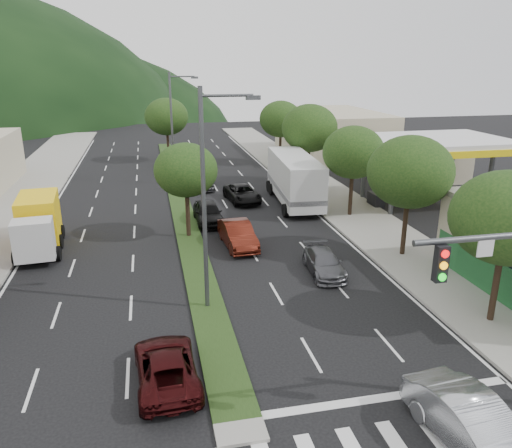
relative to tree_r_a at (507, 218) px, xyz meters
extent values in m
plane|color=black|center=(-12.00, -4.00, -4.82)|extent=(160.00, 160.00, 0.00)
cube|color=gray|center=(0.50, 21.00, -4.75)|extent=(5.00, 90.00, 0.15)
cube|color=gray|center=(-25.00, 21.00, -4.75)|extent=(6.00, 90.00, 0.15)
cube|color=#1D3112|center=(-12.00, 24.00, -4.76)|extent=(1.60, 56.00, 0.12)
cylinder|color=#47494C|center=(-4.40, -5.50, 1.48)|extent=(6.00, 0.18, 0.18)
cube|color=black|center=(-6.60, -5.65, 0.88)|extent=(0.35, 0.25, 1.05)
cube|color=silver|center=(7.00, 18.00, 0.18)|extent=(12.00, 8.00, 0.50)
cube|color=yellow|center=(7.00, 18.00, -0.17)|extent=(12.20, 8.20, 0.50)
cylinder|color=#47494C|center=(3.00, 15.50, -2.52)|extent=(0.36, 0.36, 4.60)
cylinder|color=#47494C|center=(11.00, 15.50, -2.52)|extent=(0.36, 0.36, 4.60)
cylinder|color=#47494C|center=(3.00, 20.50, -2.52)|extent=(0.36, 0.36, 4.60)
cylinder|color=#47494C|center=(11.00, 20.50, -2.52)|extent=(0.36, 0.36, 4.60)
cube|color=black|center=(3.00, 18.00, -4.27)|extent=(0.80, 1.60, 1.10)
cube|color=black|center=(11.00, 18.00, -4.27)|extent=(0.80, 1.60, 1.10)
cube|color=beige|center=(7.50, 40.00, -2.22)|extent=(10.00, 16.00, 5.20)
cylinder|color=black|center=(0.00, 0.00, -2.85)|extent=(0.28, 0.28, 3.64)
ellipsoid|color=black|center=(0.00, 0.00, 0.01)|extent=(4.60, 4.60, 3.91)
cylinder|color=black|center=(0.00, 8.00, -2.77)|extent=(0.28, 0.28, 3.81)
ellipsoid|color=black|center=(0.00, 8.00, 0.23)|extent=(4.80, 4.80, 4.08)
cylinder|color=black|center=(0.00, 16.00, -2.88)|extent=(0.28, 0.28, 3.58)
ellipsoid|color=black|center=(0.00, 16.00, -0.06)|extent=(4.40, 4.40, 3.74)
cylinder|color=black|center=(0.00, 26.00, -2.71)|extent=(0.28, 0.28, 3.92)
ellipsoid|color=black|center=(0.00, 26.00, 0.37)|extent=(5.00, 5.00, 4.25)
cylinder|color=black|center=(0.00, 36.00, -2.82)|extent=(0.28, 0.28, 3.70)
ellipsoid|color=black|center=(0.00, 36.00, 0.08)|extent=(4.60, 4.60, 3.91)
cylinder|color=black|center=(-12.00, 14.00, -3.02)|extent=(0.28, 0.28, 3.36)
ellipsoid|color=black|center=(-12.00, 14.00, -0.38)|extent=(4.00, 4.00, 3.40)
cylinder|color=black|center=(-12.00, 40.00, -2.80)|extent=(0.28, 0.28, 3.81)
ellipsoid|color=black|center=(-12.00, 40.00, 0.20)|extent=(4.80, 4.80, 4.08)
cylinder|color=#47494C|center=(-12.00, 4.00, 0.18)|extent=(0.20, 0.20, 10.00)
cylinder|color=#47494C|center=(-10.90, 4.00, 4.78)|extent=(2.20, 0.12, 0.12)
cube|color=#47494C|center=(-9.80, 4.00, 4.68)|extent=(0.60, 0.25, 0.18)
cylinder|color=#47494C|center=(-12.00, 29.00, 0.18)|extent=(0.20, 0.20, 10.00)
cylinder|color=#47494C|center=(-10.90, 29.00, 4.78)|extent=(2.20, 0.12, 0.12)
cube|color=#47494C|center=(-9.80, 29.00, 4.68)|extent=(0.60, 0.25, 0.18)
imported|color=#A9ABB1|center=(-5.44, -6.51, -4.01)|extent=(2.28, 5.07, 1.61)
imported|color=black|center=(-14.10, -1.31, -4.18)|extent=(2.35, 4.71, 1.28)
imported|color=black|center=(-10.39, 16.63, -4.05)|extent=(1.92, 4.54, 1.53)
imported|color=#4F5055|center=(-5.36, 6.63, -4.22)|extent=(2.02, 4.28, 1.21)
imported|color=#43130B|center=(-9.18, 11.63, -4.05)|extent=(1.93, 4.78, 1.54)
imported|color=black|center=(-6.99, 21.63, -4.15)|extent=(2.71, 5.02, 1.34)
imported|color=#535358|center=(-9.76, 26.63, -4.10)|extent=(2.12, 4.40, 1.45)
cube|color=silver|center=(-20.74, 11.04, -3.28)|extent=(2.24, 1.73, 2.21)
cube|color=yellow|center=(-21.07, 14.58, -3.18)|extent=(2.58, 4.23, 2.98)
cube|color=black|center=(-21.00, 13.81, -4.39)|extent=(2.43, 5.74, 0.29)
cylinder|color=black|center=(-19.68, 11.54, -4.39)|extent=(0.37, 0.89, 0.87)
cylinder|color=black|center=(-21.88, 11.34, -4.39)|extent=(0.37, 0.89, 0.87)
cylinder|color=black|center=(-19.87, 13.63, -4.39)|extent=(0.37, 0.89, 0.87)
cylinder|color=black|center=(-22.08, 13.42, -4.39)|extent=(0.37, 0.89, 0.87)
cylinder|color=black|center=(-20.05, 15.53, -4.39)|extent=(0.37, 0.89, 0.87)
cylinder|color=black|center=(-22.25, 15.32, -4.39)|extent=(0.37, 0.89, 0.87)
cube|color=silver|center=(-3.00, 20.30, -2.69)|extent=(3.51, 10.03, 3.28)
cube|color=slate|center=(-3.00, 20.30, -3.51)|extent=(3.57, 10.04, 0.38)
cylinder|color=black|center=(-4.05, 24.34, -4.33)|extent=(0.46, 1.01, 0.98)
cylinder|color=black|center=(-1.33, 24.12, -4.33)|extent=(0.46, 1.01, 0.98)
cylinder|color=black|center=(-4.15, 23.16, -4.33)|extent=(0.46, 1.01, 0.98)
cylinder|color=black|center=(-1.42, 22.94, -4.33)|extent=(0.46, 1.01, 0.98)
cylinder|color=black|center=(-4.64, 16.87, -4.33)|extent=(0.46, 1.01, 0.98)
cylinder|color=black|center=(-1.92, 16.66, -4.33)|extent=(0.46, 1.01, 0.98)
camera|label=1|loc=(-14.21, -16.88, 6.18)|focal=35.00mm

